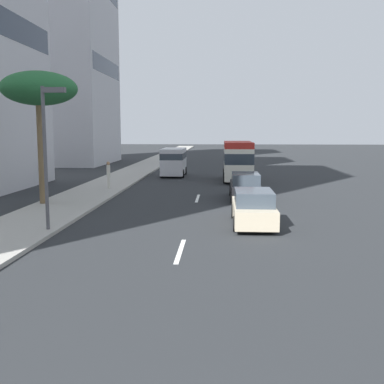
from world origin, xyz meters
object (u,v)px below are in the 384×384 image
palm_tree (39,91)px  street_lamp (48,140)px  minibus_fourth (238,160)px  pedestrian_near_lamp (108,173)px  van_lead (174,160)px  car_third (253,208)px  car_second (245,187)px

palm_tree → street_lamp: size_ratio=1.25×
minibus_fourth → street_lamp: street_lamp is taller
pedestrian_near_lamp → street_lamp: bearing=-16.1°
van_lead → palm_tree: palm_tree is taller
palm_tree → pedestrian_near_lamp: bearing=-16.7°
pedestrian_near_lamp → palm_tree: size_ratio=0.26×
car_third → palm_tree: size_ratio=0.66×
car_third → palm_tree: palm_tree is taller
van_lead → car_second: (-13.76, -5.62, -0.66)m
van_lead → minibus_fourth: minibus_fourth is taller
palm_tree → car_second: bearing=-74.5°
car_third → palm_tree: (4.45, 10.99, 5.42)m
minibus_fourth → street_lamp: 21.49m
van_lead → car_second: size_ratio=1.02×
car_third → minibus_fourth: (17.71, 0.02, 0.99)m
car_second → palm_tree: size_ratio=0.68×
van_lead → palm_tree: bearing=-17.8°
van_lead → pedestrian_near_lamp: van_lead is taller
van_lead → car_second: bearing=22.2°
pedestrian_near_lamp → minibus_fourth: bearing=106.9°
minibus_fourth → pedestrian_near_lamp: 11.20m
minibus_fourth → palm_tree: 17.76m
street_lamp → car_third: bearing=-75.9°
van_lead → minibus_fourth: 6.61m
palm_tree → street_lamp: 7.50m
car_second → palm_tree: (-3.07, 11.04, 5.40)m
pedestrian_near_lamp → palm_tree: (-6.60, 1.98, 4.98)m
car_third → palm_tree: bearing=67.9°
palm_tree → car_third: bearing=-112.1°
pedestrian_near_lamp → street_lamp: street_lamp is taller
minibus_fourth → street_lamp: size_ratio=1.15×
car_second → car_third: size_ratio=1.03×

